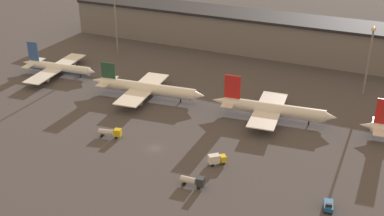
{
  "coord_description": "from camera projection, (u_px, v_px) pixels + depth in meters",
  "views": [
    {
      "loc": [
        63.8,
        -111.55,
        75.48
      ],
      "look_at": [
        3.67,
        19.48,
        6.0
      ],
      "focal_mm": 45.0,
      "sensor_mm": 36.0,
      "label": 1
    }
  ],
  "objects": [
    {
      "name": "service_vehicle_1",
      "position": [
        193.0,
        181.0,
        129.26
      ],
      "size": [
        6.76,
        2.42,
        3.2
      ],
      "rotation": [
        0.0,
        0.0,
        0.07
      ],
      "color": "#282D38",
      "rests_on": "ground"
    },
    {
      "name": "airplane_0",
      "position": [
        58.0,
        68.0,
        202.07
      ],
      "size": [
        35.4,
        36.85,
        13.12
      ],
      "rotation": [
        0.0,
        0.0,
        0.1
      ],
      "color": "white",
      "rests_on": "ground"
    },
    {
      "name": "service_vehicle_2",
      "position": [
        216.0,
        159.0,
        139.06
      ],
      "size": [
        5.26,
        4.95,
        3.24
      ],
      "rotation": [
        0.0,
        0.0,
        0.72
      ],
      "color": "gold",
      "rests_on": "ground"
    },
    {
      "name": "service_vehicle_0",
      "position": [
        111.0,
        132.0,
        153.83
      ],
      "size": [
        7.71,
        3.5,
        3.07
      ],
      "rotation": [
        0.0,
        0.0,
        0.22
      ],
      "color": "gold",
      "rests_on": "ground"
    },
    {
      "name": "airplane_2",
      "position": [
        272.0,
        109.0,
        164.46
      ],
      "size": [
        43.18,
        30.54,
        14.3
      ],
      "rotation": [
        0.0,
        0.0,
        0.1
      ],
      "color": "silver",
      "rests_on": "ground"
    },
    {
      "name": "ground",
      "position": [
        155.0,
        148.0,
        148.07
      ],
      "size": [
        600.0,
        600.0,
        0.0
      ],
      "primitive_type": "plane",
      "color": "#423F44"
    },
    {
      "name": "service_vehicle_4",
      "position": [
        328.0,
        206.0,
        120.26
      ],
      "size": [
        3.0,
        4.89,
        2.59
      ],
      "rotation": [
        0.0,
        0.0,
        -1.39
      ],
      "color": "#195199",
      "rests_on": "ground"
    },
    {
      "name": "airplane_1",
      "position": [
        146.0,
        89.0,
        180.63
      ],
      "size": [
        46.33,
        32.76,
        12.1
      ],
      "rotation": [
        0.0,
        0.0,
        0.1
      ],
      "color": "white",
      "rests_on": "ground"
    },
    {
      "name": "lamp_post_0",
      "position": [
        116.0,
        19.0,
        218.7
      ],
      "size": [
        1.8,
        1.8,
        27.29
      ],
      "color": "slate",
      "rests_on": "ground"
    },
    {
      "name": "terminal_building",
      "position": [
        257.0,
        33.0,
        227.28
      ],
      "size": [
        189.82,
        22.14,
        17.62
      ],
      "color": "slate",
      "rests_on": "ground"
    },
    {
      "name": "lamp_post_1",
      "position": [
        370.0,
        53.0,
        177.25
      ],
      "size": [
        1.8,
        1.8,
        26.83
      ],
      "color": "slate",
      "rests_on": "ground"
    }
  ]
}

